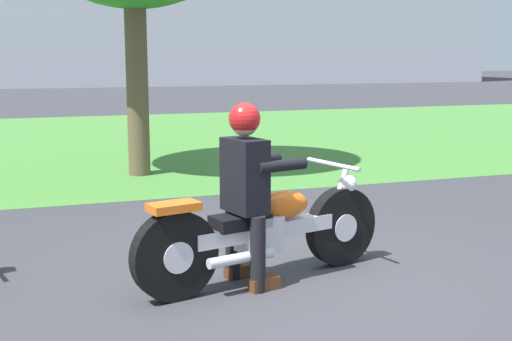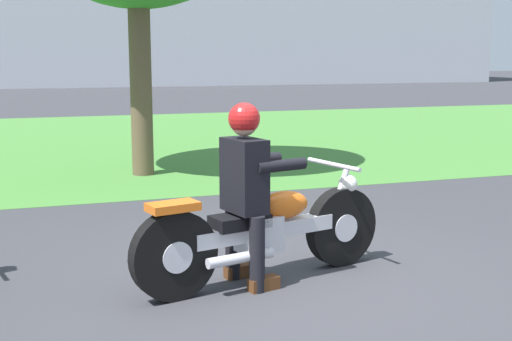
% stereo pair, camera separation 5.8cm
% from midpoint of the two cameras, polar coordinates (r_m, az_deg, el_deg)
% --- Properties ---
extents(ground, '(120.00, 120.00, 0.00)m').
position_cam_midpoint_polar(ground, '(5.23, 3.93, -9.89)').
color(ground, '#38383D').
extents(grass_verge, '(60.00, 12.00, 0.01)m').
position_cam_midpoint_polar(grass_verge, '(14.29, -10.86, 2.54)').
color(grass_verge, '#478438').
rests_on(grass_verge, ground).
extents(motorcycle_lead, '(2.18, 0.80, 0.89)m').
position_cam_midpoint_polar(motorcycle_lead, '(5.25, 1.09, -5.19)').
color(motorcycle_lead, black).
rests_on(motorcycle_lead, ground).
extents(rider_lead, '(0.62, 0.55, 1.41)m').
position_cam_midpoint_polar(rider_lead, '(5.07, -0.50, -0.81)').
color(rider_lead, black).
rests_on(rider_lead, ground).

